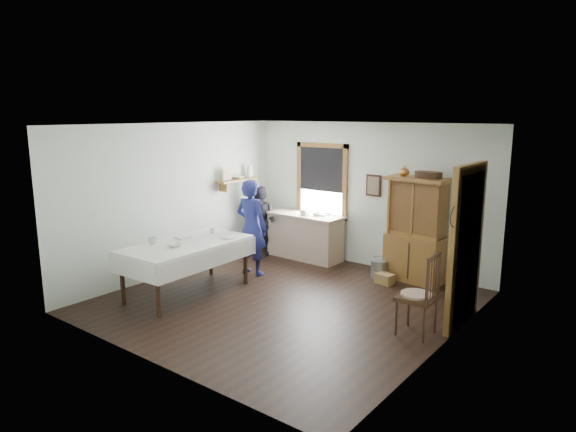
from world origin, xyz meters
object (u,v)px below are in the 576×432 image
(work_counter, at_px, (305,236))
(woman_blue, at_px, (251,231))
(china_hutch, at_px, (415,230))
(wicker_basket, at_px, (385,279))
(dining_table, at_px, (187,268))
(spindle_chair, at_px, (417,294))
(figure_dark, at_px, (260,223))
(pail, at_px, (379,269))

(work_counter, distance_m, woman_blue, 1.46)
(china_hutch, height_order, wicker_basket, china_hutch)
(dining_table, bearing_deg, spindle_chair, 12.46)
(work_counter, height_order, china_hutch, china_hutch)
(wicker_basket, relative_size, figure_dark, 0.23)
(china_hutch, distance_m, woman_blue, 2.86)
(wicker_basket, height_order, woman_blue, woman_blue)
(dining_table, height_order, pail, dining_table)
(dining_table, xyz_separation_m, pail, (2.08, 2.59, -0.26))
(dining_table, bearing_deg, woman_blue, 84.45)
(spindle_chair, relative_size, figure_dark, 0.85)
(work_counter, xyz_separation_m, figure_dark, (-0.86, -0.36, 0.21))
(dining_table, bearing_deg, china_hutch, 47.24)
(work_counter, relative_size, wicker_basket, 5.19)
(work_counter, distance_m, pail, 1.82)
(figure_dark, bearing_deg, work_counter, 20.21)
(china_hutch, xyz_separation_m, pail, (-0.53, -0.23, -0.74))
(spindle_chair, bearing_deg, work_counter, 144.09)
(woman_blue, bearing_deg, china_hutch, -154.99)
(figure_dark, bearing_deg, woman_blue, -59.26)
(woman_blue, distance_m, figure_dark, 1.27)
(pail, xyz_separation_m, figure_dark, (-2.64, -0.14, 0.50))
(china_hutch, bearing_deg, pail, -151.91)
(dining_table, height_order, spindle_chair, spindle_chair)
(china_hutch, xyz_separation_m, spindle_chair, (0.95, -2.04, -0.34))
(spindle_chair, distance_m, wicker_basket, 2.07)
(spindle_chair, xyz_separation_m, figure_dark, (-4.12, 1.67, 0.10))
(wicker_basket, distance_m, woman_blue, 2.48)
(spindle_chair, xyz_separation_m, pail, (-1.48, 1.81, -0.40))
(dining_table, xyz_separation_m, spindle_chair, (3.56, 0.79, 0.14))
(pail, height_order, woman_blue, woman_blue)
(work_counter, distance_m, spindle_chair, 3.84)
(pail, relative_size, wicker_basket, 1.07)
(work_counter, height_order, woman_blue, woman_blue)
(work_counter, bearing_deg, pail, -5.53)
(china_hutch, distance_m, spindle_chair, 2.28)
(pail, bearing_deg, woman_blue, -148.47)
(china_hutch, xyz_separation_m, wicker_basket, (-0.31, -0.46, -0.81))
(spindle_chair, bearing_deg, woman_blue, 165.76)
(spindle_chair, distance_m, figure_dark, 4.45)
(dining_table, distance_m, pail, 3.34)
(woman_blue, bearing_deg, dining_table, 79.56)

